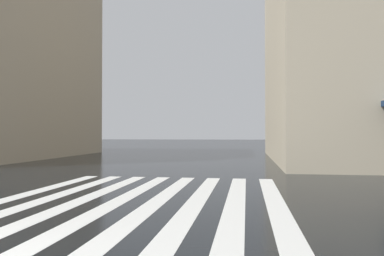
# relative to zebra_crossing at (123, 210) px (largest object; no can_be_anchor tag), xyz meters

# --- Properties ---
(zebra_crossing) EXTENTS (13.00, 7.50, 0.01)m
(zebra_crossing) POSITION_rel_zebra_crossing_xyz_m (0.00, 0.00, 0.00)
(zebra_crossing) COLOR silver
(zebra_crossing) RESTS_ON ground_plane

